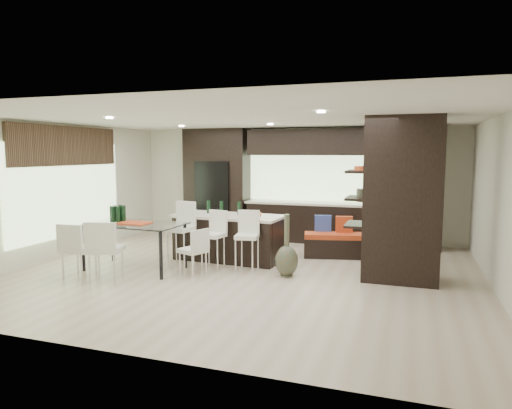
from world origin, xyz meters
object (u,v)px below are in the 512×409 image
(stool_mid, at_px, (213,246))
(chair_end, at_px, (193,254))
(stool_left, at_px, (180,240))
(stool_right, at_px, (247,247))
(bench, at_px, (335,245))
(dining_table, at_px, (135,246))
(floor_vase, at_px, (287,245))
(chair_near, at_px, (106,253))
(chair_far, at_px, (79,253))
(kitchen_island, at_px, (229,237))

(stool_mid, height_order, chair_end, stool_mid)
(stool_left, xyz_separation_m, stool_right, (1.32, 0.02, -0.05))
(stool_mid, relative_size, bench, 0.68)
(chair_end, bearing_deg, dining_table, 110.66)
(stool_right, height_order, chair_end, stool_right)
(floor_vase, distance_m, chair_near, 3.01)
(stool_mid, relative_size, chair_far, 0.98)
(bench, relative_size, chair_end, 1.67)
(kitchen_island, distance_m, stool_mid, 0.75)
(chair_end, bearing_deg, stool_mid, 3.54)
(bench, xyz_separation_m, dining_table, (-3.29, -2.16, 0.18))
(stool_right, distance_m, chair_far, 2.85)
(kitchen_island, height_order, chair_near, chair_near)
(chair_end, bearing_deg, bench, -23.80)
(kitchen_island, xyz_separation_m, stool_right, (0.66, -0.76, -0.01))
(floor_vase, relative_size, chair_near, 1.14)
(kitchen_island, distance_m, chair_near, 2.47)
(stool_left, distance_m, dining_table, 0.82)
(bench, distance_m, chair_near, 4.45)
(stool_mid, distance_m, chair_far, 2.29)
(dining_table, bearing_deg, chair_near, -88.64)
(stool_left, bearing_deg, bench, 42.03)
(bench, relative_size, chair_far, 1.44)
(kitchen_island, height_order, bench, kitchen_island)
(stool_right, xyz_separation_m, chair_far, (-2.53, -1.31, -0.00))
(stool_left, relative_size, bench, 0.77)
(stool_mid, xyz_separation_m, chair_near, (-1.32, -1.34, 0.04))
(stool_mid, relative_size, stool_right, 0.98)
(chair_near, relative_size, chair_end, 1.25)
(bench, distance_m, dining_table, 3.94)
(kitchen_island, bearing_deg, chair_end, -93.33)
(dining_table, distance_m, chair_end, 1.17)
(dining_table, bearing_deg, stool_left, 37.37)
(kitchen_island, height_order, dining_table, kitchen_island)
(kitchen_island, distance_m, dining_table, 1.82)
(stool_right, bearing_deg, floor_vase, -13.26)
(stool_right, bearing_deg, chair_near, -154.53)
(chair_near, bearing_deg, stool_left, 46.23)
(bench, distance_m, floor_vase, 1.84)
(stool_left, bearing_deg, stool_right, 10.29)
(bench, xyz_separation_m, chair_far, (-3.84, -2.98, 0.20))
(floor_vase, relative_size, chair_end, 1.42)
(kitchen_island, bearing_deg, chair_far, -128.37)
(stool_mid, distance_m, chair_end, 0.53)
(stool_right, height_order, dining_table, stool_right)
(stool_left, xyz_separation_m, chair_end, (0.50, -0.48, -0.11))
(chair_near, bearing_deg, chair_far, 161.14)
(stool_mid, height_order, dining_table, stool_mid)
(stool_mid, xyz_separation_m, floor_vase, (1.40, -0.07, 0.11))
(stool_left, height_order, chair_far, stool_left)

